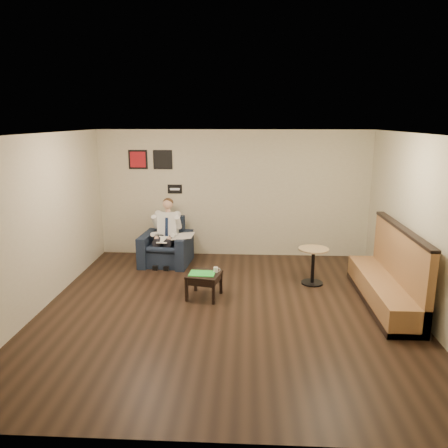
{
  "coord_description": "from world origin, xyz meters",
  "views": [
    {
      "loc": [
        0.31,
        -6.56,
        3.02
      ],
      "look_at": [
        -0.11,
        1.2,
        1.14
      ],
      "focal_mm": 35.0,
      "sensor_mm": 36.0,
      "label": 1
    }
  ],
  "objects_px": {
    "smartphone": "(209,271)",
    "banquette": "(385,267)",
    "armchair": "(166,242)",
    "green_folder": "(202,273)",
    "side_table": "(204,285)",
    "seated_man": "(164,235)",
    "cafe_table": "(313,266)",
    "coffee_mug": "(216,270)"
  },
  "relations": [
    {
      "from": "green_folder",
      "to": "smartphone",
      "type": "relative_size",
      "value": 3.21
    },
    {
      "from": "armchair",
      "to": "side_table",
      "type": "height_order",
      "value": "armchair"
    },
    {
      "from": "green_folder",
      "to": "smartphone",
      "type": "xyz_separation_m",
      "value": [
        0.11,
        0.15,
        -0.0
      ]
    },
    {
      "from": "coffee_mug",
      "to": "smartphone",
      "type": "xyz_separation_m",
      "value": [
        -0.12,
        0.06,
        -0.04
      ]
    },
    {
      "from": "side_table",
      "to": "green_folder",
      "type": "distance_m",
      "value": 0.23
    },
    {
      "from": "armchair",
      "to": "coffee_mug",
      "type": "xyz_separation_m",
      "value": [
        1.18,
        -1.7,
        0.0
      ]
    },
    {
      "from": "side_table",
      "to": "seated_man",
      "type": "bearing_deg",
      "value": 121.15
    },
    {
      "from": "banquette",
      "to": "side_table",
      "type": "bearing_deg",
      "value": 178.06
    },
    {
      "from": "seated_man",
      "to": "green_folder",
      "type": "height_order",
      "value": "seated_man"
    },
    {
      "from": "seated_man",
      "to": "banquette",
      "type": "height_order",
      "value": "seated_man"
    },
    {
      "from": "seated_man",
      "to": "green_folder",
      "type": "xyz_separation_m",
      "value": [
        0.96,
        -1.66,
        -0.22
      ]
    },
    {
      "from": "coffee_mug",
      "to": "green_folder",
      "type": "bearing_deg",
      "value": -158.27
    },
    {
      "from": "green_folder",
      "to": "cafe_table",
      "type": "height_order",
      "value": "cafe_table"
    },
    {
      "from": "seated_man",
      "to": "banquette",
      "type": "bearing_deg",
      "value": -18.82
    },
    {
      "from": "armchair",
      "to": "side_table",
      "type": "bearing_deg",
      "value": -56.1
    },
    {
      "from": "side_table",
      "to": "banquette",
      "type": "height_order",
      "value": "banquette"
    },
    {
      "from": "smartphone",
      "to": "banquette",
      "type": "xyz_separation_m",
      "value": [
        2.92,
        -0.24,
        0.21
      ]
    },
    {
      "from": "seated_man",
      "to": "cafe_table",
      "type": "relative_size",
      "value": 1.91
    },
    {
      "from": "green_folder",
      "to": "cafe_table",
      "type": "relative_size",
      "value": 0.63
    },
    {
      "from": "cafe_table",
      "to": "smartphone",
      "type": "bearing_deg",
      "value": -161.91
    },
    {
      "from": "armchair",
      "to": "smartphone",
      "type": "distance_m",
      "value": 1.95
    },
    {
      "from": "seated_man",
      "to": "armchair",
      "type": "bearing_deg",
      "value": 90.0
    },
    {
      "from": "armchair",
      "to": "side_table",
      "type": "relative_size",
      "value": 1.87
    },
    {
      "from": "seated_man",
      "to": "banquette",
      "type": "relative_size",
      "value": 0.52
    },
    {
      "from": "coffee_mug",
      "to": "banquette",
      "type": "bearing_deg",
      "value": -3.65
    },
    {
      "from": "side_table",
      "to": "armchair",
      "type": "bearing_deg",
      "value": 119.06
    },
    {
      "from": "green_folder",
      "to": "smartphone",
      "type": "distance_m",
      "value": 0.19
    },
    {
      "from": "armchair",
      "to": "cafe_table",
      "type": "xyz_separation_m",
      "value": [
        2.95,
        -1.02,
        -0.14
      ]
    },
    {
      "from": "seated_man",
      "to": "smartphone",
      "type": "distance_m",
      "value": 1.87
    },
    {
      "from": "banquette",
      "to": "green_folder",
      "type": "bearing_deg",
      "value": 178.32
    },
    {
      "from": "armchair",
      "to": "seated_man",
      "type": "distance_m",
      "value": 0.22
    },
    {
      "from": "banquette",
      "to": "cafe_table",
      "type": "height_order",
      "value": "banquette"
    },
    {
      "from": "green_folder",
      "to": "banquette",
      "type": "height_order",
      "value": "banquette"
    },
    {
      "from": "armchair",
      "to": "banquette",
      "type": "xyz_separation_m",
      "value": [
        3.99,
        -1.88,
        0.16
      ]
    },
    {
      "from": "banquette",
      "to": "cafe_table",
      "type": "distance_m",
      "value": 1.38
    },
    {
      "from": "seated_man",
      "to": "cafe_table",
      "type": "height_order",
      "value": "seated_man"
    },
    {
      "from": "side_table",
      "to": "cafe_table",
      "type": "xyz_separation_m",
      "value": [
        1.96,
        0.76,
        0.13
      ]
    },
    {
      "from": "green_folder",
      "to": "banquette",
      "type": "relative_size",
      "value": 0.17
    },
    {
      "from": "cafe_table",
      "to": "coffee_mug",
      "type": "bearing_deg",
      "value": -158.98
    },
    {
      "from": "seated_man",
      "to": "green_folder",
      "type": "relative_size",
      "value": 3.03
    },
    {
      "from": "coffee_mug",
      "to": "cafe_table",
      "type": "relative_size",
      "value": 0.13
    },
    {
      "from": "armchair",
      "to": "green_folder",
      "type": "bearing_deg",
      "value": -57.08
    }
  ]
}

